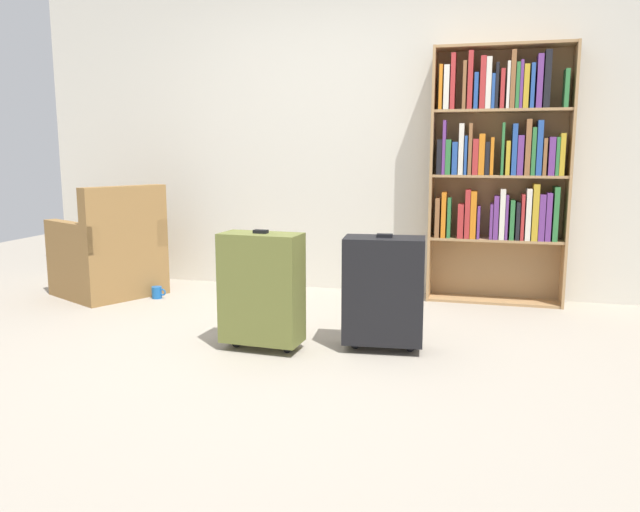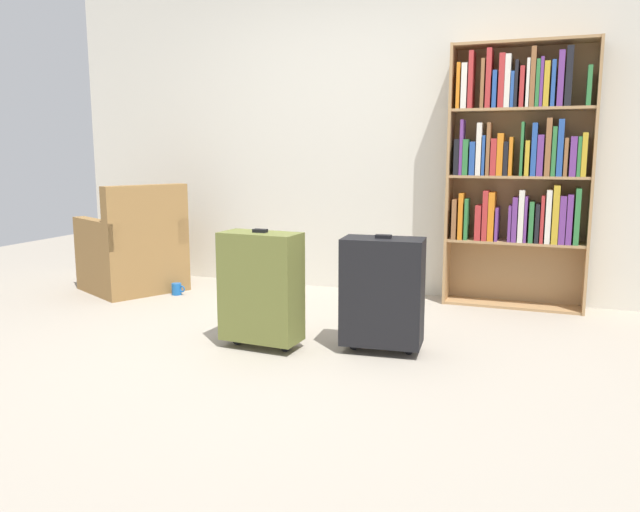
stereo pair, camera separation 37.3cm
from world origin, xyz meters
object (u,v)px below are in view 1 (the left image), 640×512
mug (157,292)px  suitcase_black (384,290)px  bookshelf (500,163)px  armchair (110,257)px  suitcase_olive (262,288)px

mug → suitcase_black: (1.96, -0.84, 0.31)m
mug → bookshelf: bearing=12.4°
bookshelf → armchair: size_ratio=2.06×
bookshelf → mug: size_ratio=16.16×
bookshelf → mug: (-2.61, -0.58, -1.03)m
bookshelf → armchair: bearing=-169.8°
bookshelf → suitcase_olive: bookshelf is taller
bookshelf → suitcase_black: bearing=-114.8°
armchair → mug: 0.50m
mug → suitcase_black: 2.15m
armchair → suitcase_black: armchair is taller
armchair → bookshelf: bearing=10.2°
bookshelf → mug: bookshelf is taller
bookshelf → suitcase_olive: (-1.35, -1.59, -0.71)m
armchair → mug: armchair is taller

